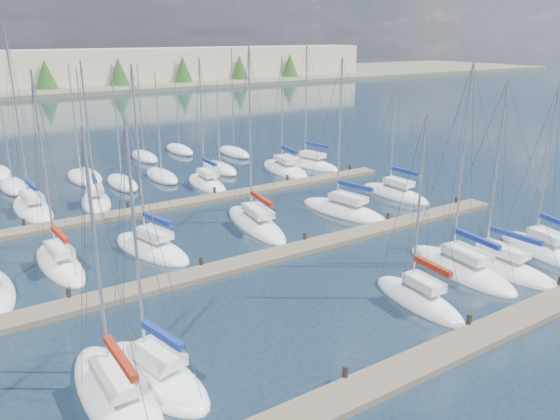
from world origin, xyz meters
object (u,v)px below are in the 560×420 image
sailboat_p (207,184)px  sailboat_e (460,269)px  sailboat_k (256,224)px  sailboat_j (151,248)px  sailboat_c (154,375)px  sailboat_q (285,169)px  sailboat_i (60,264)px  sailboat_b (117,395)px  sailboat_o (96,202)px  sailboat_f (495,266)px  sailboat_g (541,250)px  sailboat_r (310,164)px  sailboat_d (418,300)px  sailboat_l (344,210)px  sailboat_n (33,209)px  sailboat_m (395,194)px

sailboat_p → sailboat_e: bearing=-76.7°
sailboat_k → sailboat_j: bearing=-169.7°
sailboat_c → sailboat_k: (13.66, 14.36, 0.00)m
sailboat_j → sailboat_q: sailboat_j is taller
sailboat_j → sailboat_k: bearing=-10.5°
sailboat_i → sailboat_c: bearing=-90.2°
sailboat_c → sailboat_b: size_ratio=1.02×
sailboat_o → sailboat_f: bearing=-47.0°
sailboat_f → sailboat_o: bearing=118.8°
sailboat_j → sailboat_g: bearing=-47.1°
sailboat_r → sailboat_d: sailboat_r is taller
sailboat_i → sailboat_q: (26.02, 13.18, -0.03)m
sailboat_o → sailboat_q: size_ratio=1.02×
sailboat_l → sailboat_f: 13.94m
sailboat_c → sailboat_l: size_ratio=0.91×
sailboat_f → sailboat_g: size_ratio=1.02×
sailboat_b → sailboat_r: sailboat_r is taller
sailboat_c → sailboat_n: sailboat_n is taller
sailboat_r → sailboat_l: bearing=-126.8°
sailboat_m → sailboat_o: bearing=149.7°
sailboat_c → sailboat_d: sailboat_c is taller
sailboat_p → sailboat_r: bearing=9.0°
sailboat_g → sailboat_d: size_ratio=1.09×
sailboat_g → sailboat_o: bearing=140.8°
sailboat_b → sailboat_g: (28.86, -0.42, 0.01)m
sailboat_m → sailboat_k: sailboat_k is taller
sailboat_i → sailboat_r: size_ratio=0.94×
sailboat_c → sailboat_e: (19.98, 0.13, -0.00)m
sailboat_e → sailboat_r: (8.95, 27.98, 0.01)m
sailboat_e → sailboat_r: 29.38m
sailboat_c → sailboat_j: sailboat_j is taller
sailboat_c → sailboat_n: size_ratio=0.77×
sailboat_m → sailboat_n: size_ratio=0.71×
sailboat_d → sailboat_f: bearing=8.5°
sailboat_i → sailboat_f: (22.92, -15.33, -0.02)m
sailboat_k → sailboat_q: 17.75m
sailboat_l → sailboat_d: bearing=-125.5°
sailboat_f → sailboat_d: (-7.54, -0.59, 0.01)m
sailboat_i → sailboat_q: bearing=24.0°
sailboat_e → sailboat_n: sailboat_n is taller
sailboat_m → sailboat_b: bearing=-156.2°
sailboat_j → sailboat_i: 5.86m
sailboat_c → sailboat_d: (14.69, -1.35, 0.01)m
sailboat_d → sailboat_c: bearing=178.7°
sailboat_c → sailboat_p: 31.23m
sailboat_e → sailboat_d: (-5.29, -1.48, 0.01)m
sailboat_c → sailboat_f: bearing=-14.1°
sailboat_m → sailboat_q: 13.73m
sailboat_e → sailboat_n: (-19.96, 27.66, 0.01)m
sailboat_b → sailboat_n: 28.27m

